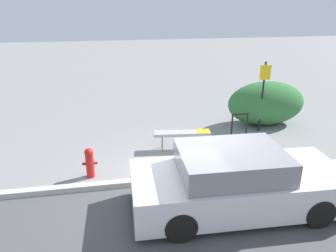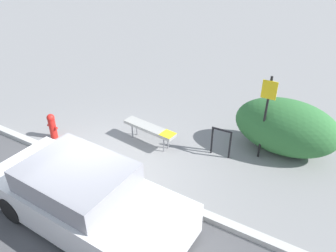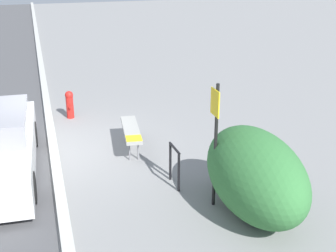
# 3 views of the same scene
# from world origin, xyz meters

# --- Properties ---
(ground_plane) EXTENTS (60.00, 60.00, 0.00)m
(ground_plane) POSITION_xyz_m (0.00, 0.00, 0.00)
(ground_plane) COLOR gray
(curb) EXTENTS (60.00, 0.20, 0.13)m
(curb) POSITION_xyz_m (0.00, 0.00, 0.07)
(curb) COLOR #B7B7B2
(curb) RESTS_ON ground_plane
(bench) EXTENTS (1.66, 0.53, 0.54)m
(bench) POSITION_xyz_m (0.39, 1.75, 0.48)
(bench) COLOR gray
(bench) RESTS_ON ground_plane
(bike_rack) EXTENTS (0.55, 0.07, 0.83)m
(bike_rack) POSITION_xyz_m (2.32, 2.21, 0.50)
(bike_rack) COLOR black
(bike_rack) RESTS_ON ground_plane
(sign_post) EXTENTS (0.36, 0.08, 2.30)m
(sign_post) POSITION_xyz_m (3.22, 2.67, 1.38)
(sign_post) COLOR black
(sign_post) RESTS_ON ground_plane
(fire_hydrant) EXTENTS (0.36, 0.22, 0.77)m
(fire_hydrant) POSITION_xyz_m (-2.18, 0.59, 0.41)
(fire_hydrant) COLOR red
(fire_hydrant) RESTS_ON ground_plane
(shrub_hedge) EXTENTS (2.71, 1.44, 1.52)m
(shrub_hedge) POSITION_xyz_m (3.68, 3.25, 0.76)
(shrub_hedge) COLOR #337038
(shrub_hedge) RESTS_ON ground_plane
(parked_car_near) EXTENTS (4.38, 1.92, 1.33)m
(parked_car_near) POSITION_xyz_m (0.82, -1.29, 0.62)
(parked_car_near) COLOR black
(parked_car_near) RESTS_ON ground_plane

